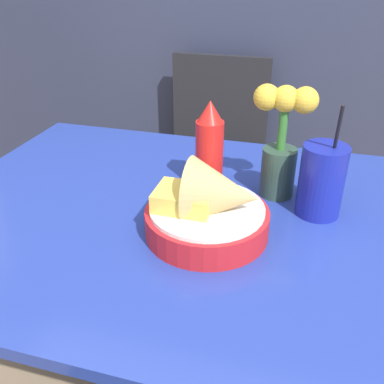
{
  "coord_description": "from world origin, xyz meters",
  "views": [
    {
      "loc": [
        0.24,
        -0.74,
        1.22
      ],
      "look_at": [
        0.04,
        -0.02,
        0.81
      ],
      "focal_mm": 40.0,
      "sensor_mm": 36.0,
      "label": 1
    }
  ],
  "objects_px": {
    "drink_cup": "(321,183)",
    "food_basket": "(211,210)",
    "ketchup_bottle": "(209,148)",
    "flower_vase": "(281,141)",
    "chair_far_window": "(214,147)"
  },
  "relations": [
    {
      "from": "ketchup_bottle",
      "to": "flower_vase",
      "type": "relative_size",
      "value": 0.84
    },
    {
      "from": "chair_far_window",
      "to": "flower_vase",
      "type": "xyz_separation_m",
      "value": [
        0.31,
        -0.75,
        0.35
      ]
    },
    {
      "from": "drink_cup",
      "to": "food_basket",
      "type": "bearing_deg",
      "value": -144.81
    },
    {
      "from": "flower_vase",
      "to": "chair_far_window",
      "type": "bearing_deg",
      "value": 112.56
    },
    {
      "from": "food_basket",
      "to": "flower_vase",
      "type": "bearing_deg",
      "value": 61.98
    },
    {
      "from": "food_basket",
      "to": "drink_cup",
      "type": "relative_size",
      "value": 0.97
    },
    {
      "from": "food_basket",
      "to": "flower_vase",
      "type": "relative_size",
      "value": 0.96
    },
    {
      "from": "food_basket",
      "to": "ketchup_bottle",
      "type": "distance_m",
      "value": 0.19
    },
    {
      "from": "flower_vase",
      "to": "drink_cup",
      "type": "bearing_deg",
      "value": -32.43
    },
    {
      "from": "food_basket",
      "to": "drink_cup",
      "type": "distance_m",
      "value": 0.24
    },
    {
      "from": "chair_far_window",
      "to": "food_basket",
      "type": "xyz_separation_m",
      "value": [
        0.21,
        -0.94,
        0.28
      ]
    },
    {
      "from": "ketchup_bottle",
      "to": "flower_vase",
      "type": "height_order",
      "value": "flower_vase"
    },
    {
      "from": "food_basket",
      "to": "ketchup_bottle",
      "type": "bearing_deg",
      "value": 105.0
    },
    {
      "from": "chair_far_window",
      "to": "ketchup_bottle",
      "type": "bearing_deg",
      "value": -78.26
    },
    {
      "from": "ketchup_bottle",
      "to": "flower_vase",
      "type": "bearing_deg",
      "value": 5.72
    }
  ]
}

